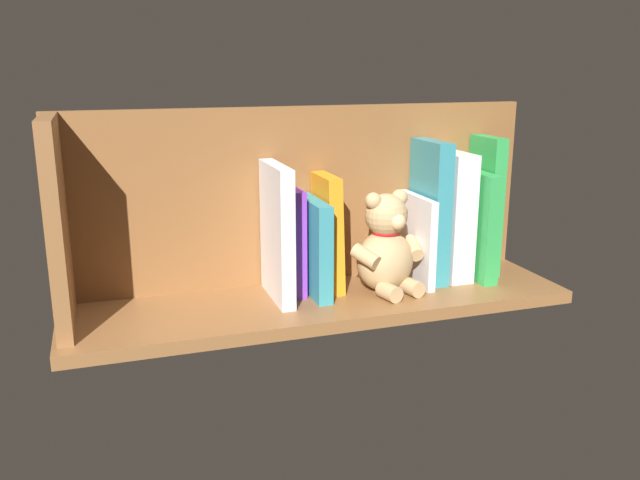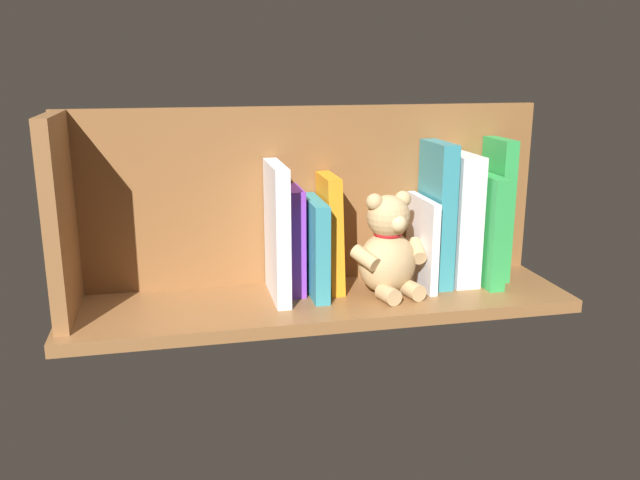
{
  "view_description": "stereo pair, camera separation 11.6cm",
  "coord_description": "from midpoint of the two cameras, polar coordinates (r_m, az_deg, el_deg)",
  "views": [
    {
      "loc": [
        35.49,
        106.8,
        40.55
      ],
      "look_at": [
        0.0,
        0.0,
        10.37
      ],
      "focal_mm": 37.44,
      "sensor_mm": 36.0,
      "label": 1
    },
    {
      "loc": [
        24.27,
        109.9,
        40.55
      ],
      "look_at": [
        0.0,
        0.0,
        10.37
      ],
      "focal_mm": 37.44,
      "sensor_mm": 36.0,
      "label": 2
    }
  ],
  "objects": [
    {
      "name": "ground_plane",
      "position": [
        1.2,
        -2.79,
        -5.34
      ],
      "size": [
        88.93,
        24.68,
        2.2
      ],
      "primitive_type": "cube",
      "color": "brown"
    },
    {
      "name": "shelf_back_panel",
      "position": [
        1.25,
        -4.15,
        3.79
      ],
      "size": [
        88.93,
        1.5,
        32.81
      ],
      "primitive_type": "cube",
      "color": "brown",
      "rests_on": "ground_plane"
    },
    {
      "name": "shelf_side_divider",
      "position": [
        1.12,
        -24.38,
        1.17
      ],
      "size": [
        2.4,
        18.68,
        32.81
      ],
      "primitive_type": "cube",
      "color": "brown",
      "rests_on": "ground_plane"
    },
    {
      "name": "book_0",
      "position": [
        1.33,
        11.49,
        2.9
      ],
      "size": [
        2.62,
        9.62,
        26.75
      ],
      "primitive_type": "cube",
      "color": "green",
      "rests_on": "ground_plane"
    },
    {
      "name": "book_1",
      "position": [
        1.3,
        10.57,
        1.28
      ],
      "size": [
        2.89,
        14.05,
        20.56
      ],
      "primitive_type": "cube",
      "color": "green",
      "rests_on": "ground_plane"
    },
    {
      "name": "dictionary_thick_white",
      "position": [
        1.28,
        8.61,
        2.05
      ],
      "size": [
        4.66,
        11.54,
        24.2
      ],
      "primitive_type": "cube",
      "color": "silver",
      "rests_on": "ground_plane"
    },
    {
      "name": "book_2",
      "position": [
        1.26,
        6.76,
        2.43
      ],
      "size": [
        3.14,
        11.77,
        26.55
      ],
      "primitive_type": "cube",
      "color": "teal",
      "rests_on": "ground_plane"
    },
    {
      "name": "book_3",
      "position": [
        1.25,
        5.63,
        0.03
      ],
      "size": [
        1.48,
        13.66,
        16.63
      ],
      "primitive_type": "cube",
      "rotation": [
        0.0,
        -0.0,
        0.0
      ],
      "color": "silver",
      "rests_on": "ground_plane"
    },
    {
      "name": "teddy_bear",
      "position": [
        1.2,
        2.93,
        -0.7
      ],
      "size": [
        14.6,
        13.49,
        18.49
      ],
      "rotation": [
        0.0,
        0.0,
        0.24
      ],
      "color": "tan",
      "rests_on": "ground_plane"
    },
    {
      "name": "book_4",
      "position": [
        1.21,
        -2.09,
        0.59
      ],
      "size": [
        3.3,
        10.43,
        21.2
      ],
      "primitive_type": "cube",
      "rotation": [
        0.0,
        0.04,
        0.0
      ],
      "color": "orange",
      "rests_on": "ground_plane"
    },
    {
      "name": "book_5",
      "position": [
        1.18,
        -3.36,
        -0.66
      ],
      "size": [
        2.61,
        14.09,
        17.22
      ],
      "primitive_type": "cube",
      "color": "teal",
      "rests_on": "ground_plane"
    },
    {
      "name": "book_6",
      "position": [
        1.19,
        -5.22,
        -0.1
      ],
      "size": [
        2.81,
        9.71,
        19.07
      ],
      "primitive_type": "cube",
      "color": "purple",
      "rests_on": "ground_plane"
    },
    {
      "name": "book_7",
      "position": [
        1.16,
        -6.58,
        0.59
      ],
      "size": [
        2.47,
        14.78,
        23.82
      ],
      "primitive_type": "cube",
      "color": "silver",
      "rests_on": "ground_plane"
    }
  ]
}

